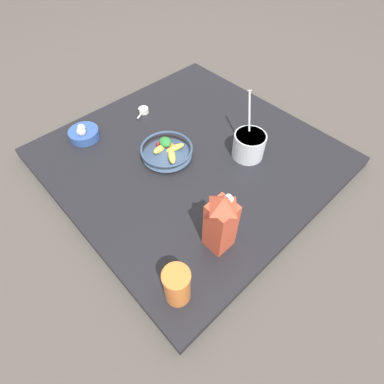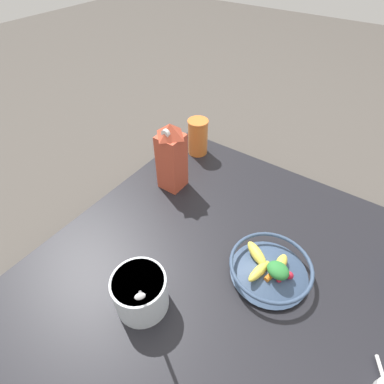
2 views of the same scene
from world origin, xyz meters
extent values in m
plane|color=#4C4742|center=(0.00, 0.00, 0.00)|extent=(6.00, 6.00, 0.00)
cube|color=black|center=(0.00, 0.00, 0.02)|extent=(1.06, 1.06, 0.05)
cylinder|color=#384C6B|center=(0.05, 0.08, 0.05)|extent=(0.11, 0.11, 0.01)
cone|color=#384C6B|center=(0.05, 0.08, 0.07)|extent=(0.20, 0.20, 0.04)
torus|color=#384C6B|center=(0.05, 0.08, 0.09)|extent=(0.21, 0.21, 0.01)
ellipsoid|color=#EFD64C|center=(0.03, 0.05, 0.09)|extent=(0.04, 0.09, 0.02)
ellipsoid|color=#EFD64C|center=(0.01, 0.09, 0.09)|extent=(0.09, 0.07, 0.03)
ellipsoid|color=#EFD64C|center=(0.07, 0.10, 0.09)|extent=(0.03, 0.06, 0.03)
cylinder|color=orange|center=(0.06, 0.07, 0.08)|extent=(0.03, 0.05, 0.01)
sphere|color=red|center=(0.10, 0.09, 0.08)|extent=(0.02, 0.02, 0.02)
sphere|color=red|center=(0.05, 0.07, 0.08)|extent=(0.02, 0.02, 0.02)
sphere|color=red|center=(0.08, 0.06, 0.08)|extent=(0.01, 0.01, 0.01)
ellipsoid|color=#2D7F38|center=(0.07, 0.07, 0.10)|extent=(0.07, 0.06, 0.03)
cube|color=#CC4C33|center=(-0.37, 0.22, 0.15)|extent=(0.08, 0.08, 0.20)
pyramid|color=#CC4C33|center=(-0.37, 0.22, 0.27)|extent=(0.08, 0.08, 0.04)
cylinder|color=white|center=(-0.37, 0.20, 0.27)|extent=(0.03, 0.01, 0.03)
cylinder|color=silver|center=(-0.17, -0.17, 0.10)|extent=(0.13, 0.13, 0.11)
cylinder|color=white|center=(-0.17, -0.17, 0.14)|extent=(0.12, 0.12, 0.02)
cylinder|color=silver|center=(-0.13, -0.20, 0.19)|extent=(0.10, 0.08, 0.18)
ellipsoid|color=silver|center=(-0.08, -0.23, 0.28)|extent=(0.02, 0.02, 0.01)
cylinder|color=orange|center=(-0.41, 0.43, 0.12)|extent=(0.08, 0.08, 0.14)
torus|color=orange|center=(-0.41, 0.43, 0.18)|extent=(0.08, 0.08, 0.01)
cylinder|color=white|center=(0.34, 0.01, 0.06)|extent=(0.03, 0.04, 0.01)
camera|label=1|loc=(-0.67, 0.62, 0.92)|focal=28.00mm
camera|label=2|loc=(0.13, -0.38, 0.76)|focal=28.00mm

